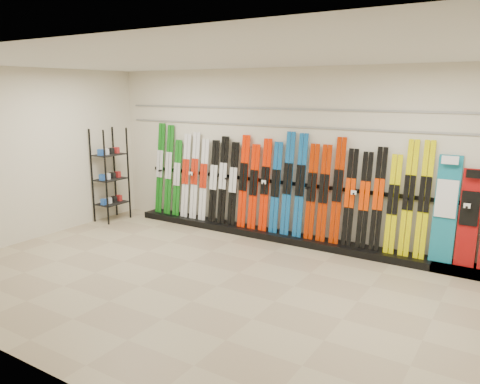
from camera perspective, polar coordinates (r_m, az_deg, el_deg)
The scene contains 10 objects.
floor at distance 6.50m, azimuth -2.81°, elevation -11.39°, with size 8.00×8.00×0.00m, color tan.
back_wall at distance 8.20m, azimuth 7.14°, elevation 4.41°, with size 8.00×8.00×0.00m, color beige.
left_wall at distance 8.95m, azimuth -24.48°, elevation 4.06°, with size 5.00×5.00×0.00m, color beige.
ceiling at distance 5.97m, azimuth -3.12°, elevation 16.03°, with size 8.00×8.00×0.00m, color silver.
ski_rack_base at distance 8.24m, azimuth 7.65°, elevation -5.86°, with size 8.00×0.40×0.12m, color black.
skis at distance 8.35m, azimuth 3.73°, elevation 0.79°, with size 5.38×0.24×1.84m.
snowboards at distance 7.46m, azimuth 25.96°, elevation -2.55°, with size 0.95×0.24×1.58m.
accessory_rack at distance 9.82m, azimuth -15.52°, elevation 2.03°, with size 0.40×0.60×1.88m, color black.
slatwall_rail_0 at distance 8.13m, azimuth 7.18°, elevation 7.89°, with size 7.60×0.02×0.03m, color gray.
slatwall_rail_1 at distance 8.12m, azimuth 7.24°, elevation 10.00°, with size 7.60×0.02×0.03m, color gray.
Camera 1 is at (3.43, -4.87, 2.60)m, focal length 35.00 mm.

